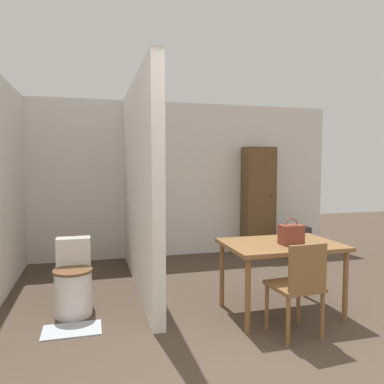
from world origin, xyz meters
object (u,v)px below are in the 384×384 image
at_px(dining_table, 281,250).
at_px(handbag, 291,234).
at_px(space_heater, 299,242).
at_px(wooden_chair, 299,285).
at_px(wooden_cabinet, 258,200).
at_px(toilet, 73,282).

relative_size(dining_table, handbag, 4.33).
bearing_deg(space_heater, wooden_chair, -121.29).
height_order(dining_table, space_heater, dining_table).
height_order(wooden_cabinet, space_heater, wooden_cabinet).
distance_m(dining_table, wooden_cabinet, 2.64).
height_order(dining_table, handbag, handbag).
distance_m(handbag, space_heater, 2.51).
height_order(wooden_chair, toilet, wooden_chair).
relative_size(wooden_chair, space_heater, 1.68).
bearing_deg(space_heater, toilet, -157.60).
height_order(wooden_chair, space_heater, wooden_chair).
distance_m(wooden_chair, wooden_cabinet, 3.19).
bearing_deg(handbag, wooden_chair, -111.30).
bearing_deg(dining_table, wooden_chair, -102.12).
xyz_separation_m(toilet, space_heater, (3.41, 1.41, -0.06)).
xyz_separation_m(wooden_chair, space_heater, (1.51, 2.48, -0.22)).
height_order(handbag, wooden_cabinet, wooden_cabinet).
bearing_deg(wooden_chair, toilet, 146.40).
distance_m(dining_table, space_heater, 2.43).
bearing_deg(space_heater, wooden_cabinet, 133.38).
bearing_deg(wooden_chair, dining_table, 73.66).
bearing_deg(toilet, space_heater, 22.40).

